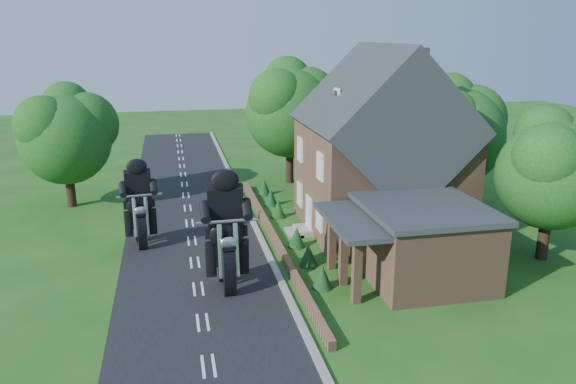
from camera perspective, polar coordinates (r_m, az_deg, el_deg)
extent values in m
plane|color=#1F4F16|center=(25.03, -9.10, -9.73)|extent=(120.00, 120.00, 0.00)
cube|color=black|center=(25.03, -9.10, -9.71)|extent=(7.00, 80.00, 0.02)
cube|color=gray|center=(25.39, -0.76, -8.99)|extent=(0.30, 80.00, 0.12)
cube|color=brown|center=(29.98, -1.41, -4.71)|extent=(0.30, 22.00, 0.40)
cube|color=brown|center=(31.72, 9.30, 1.53)|extent=(8.00, 8.00, 6.00)
cube|color=#282C30|center=(31.13, 9.54, 6.89)|extent=(8.48, 8.64, 8.48)
cube|color=brown|center=(31.59, 13.28, 12.66)|extent=(0.60, 0.90, 1.60)
cube|color=white|center=(30.08, 4.99, 9.63)|extent=(0.12, 0.80, 0.90)
cube|color=black|center=(30.06, 4.88, 9.62)|extent=(0.04, 0.55, 0.65)
cube|color=white|center=(31.06, 2.13, -2.32)|extent=(0.10, 1.10, 2.10)
cube|color=gray|center=(31.27, 1.50, -3.93)|extent=(0.80, 1.60, 0.30)
cube|color=gray|center=(31.19, 0.61, -4.13)|extent=(0.80, 1.60, 0.15)
cube|color=white|center=(28.87, 3.20, -2.61)|extent=(0.10, 1.10, 1.40)
cube|color=black|center=(28.86, 3.16, -2.62)|extent=(0.04, 0.92, 1.22)
cube|color=white|center=(32.94, 1.21, -0.25)|extent=(0.10, 1.10, 1.40)
cube|color=black|center=(32.94, 1.17, -0.25)|extent=(0.04, 0.92, 1.22)
cube|color=white|center=(28.13, 3.28, 2.61)|extent=(0.10, 1.10, 1.40)
cube|color=black|center=(28.13, 3.24, 2.61)|extent=(0.04, 0.92, 1.22)
cube|color=white|center=(32.30, 1.24, 4.36)|extent=(0.10, 1.10, 1.40)
cube|color=black|center=(32.29, 1.20, 4.36)|extent=(0.04, 0.92, 1.22)
cube|color=brown|center=(25.99, 13.50, -5.16)|extent=(5.00, 5.60, 3.20)
cube|color=#282C30|center=(25.44, 13.75, -1.54)|extent=(5.30, 5.94, 0.24)
cube|color=#282C30|center=(24.40, 7.10, -2.86)|extent=(2.60, 5.32, 0.22)
cube|color=brown|center=(23.19, 7.00, -7.98)|extent=(0.35, 0.35, 2.80)
cube|color=brown|center=(24.76, 5.66, -6.36)|extent=(0.35, 0.35, 2.80)
cube|color=brown|center=(26.36, 4.48, -4.92)|extent=(0.35, 0.35, 2.80)
cylinder|color=black|center=(30.25, 24.93, -3.65)|extent=(0.56, 0.56, 2.80)
sphere|color=#174A15|center=(29.50, 25.56, 1.55)|extent=(5.20, 5.20, 5.20)
sphere|color=#174A15|center=(30.46, 26.91, 3.30)|extent=(3.74, 3.74, 3.74)
sphere|color=#174A15|center=(28.14, 25.28, 3.14)|extent=(3.22, 3.22, 3.22)
sphere|color=#174A15|center=(30.03, 24.94, 5.41)|extent=(2.86, 2.86, 2.86)
cylinder|color=black|center=(36.78, 16.55, 0.64)|extent=(0.56, 0.56, 3.00)
sphere|color=#174A15|center=(36.12, 16.94, 5.46)|extent=(6.00, 6.00, 6.00)
sphere|color=#174A15|center=(37.16, 18.45, 7.02)|extent=(4.32, 4.32, 4.32)
sphere|color=#174A15|center=(34.65, 16.27, 7.12)|extent=(3.72, 3.72, 3.72)
sphere|color=#174A15|center=(36.92, 16.44, 9.02)|extent=(3.30, 3.30, 3.30)
cylinder|color=black|center=(42.30, 8.81, 3.46)|extent=(0.56, 0.56, 3.60)
sphere|color=#174A15|center=(41.67, 9.03, 8.54)|extent=(7.20, 7.20, 7.20)
sphere|color=#174A15|center=(42.82, 10.81, 10.11)|extent=(5.18, 5.18, 5.18)
sphere|color=#174A15|center=(40.08, 7.96, 10.38)|extent=(4.46, 4.46, 4.46)
sphere|color=#174A15|center=(42.82, 8.61, 12.14)|extent=(3.96, 3.96, 3.96)
cylinder|color=black|center=(41.57, 0.54, 3.29)|extent=(0.56, 0.56, 3.40)
sphere|color=#174A15|center=(40.96, 0.56, 8.02)|extent=(6.40, 6.40, 6.40)
sphere|color=#174A15|center=(41.79, 2.32, 9.49)|extent=(4.61, 4.61, 4.61)
sphere|color=#174A15|center=(39.64, -0.74, 9.62)|extent=(3.97, 3.97, 3.97)
sphere|color=#174A15|center=(41.98, 0.31, 11.28)|extent=(3.52, 3.52, 3.52)
cylinder|color=black|center=(38.28, -20.90, 0.67)|extent=(0.56, 0.56, 2.80)
sphere|color=#174A15|center=(37.68, -21.34, 4.99)|extent=(5.60, 5.60, 5.60)
sphere|color=#174A15|center=(37.91, -19.45, 6.52)|extent=(4.03, 4.03, 4.03)
sphere|color=#174A15|center=(36.86, -23.22, 6.35)|extent=(3.47, 3.47, 3.47)
sphere|color=#174A15|center=(38.48, -21.23, 8.17)|extent=(3.08, 3.08, 3.08)
cone|color=#113716|center=(24.65, 3.50, -8.56)|extent=(0.90, 0.90, 1.10)
cone|color=#113716|center=(26.87, 2.08, -6.42)|extent=(0.90, 0.90, 1.10)
cone|color=#113716|center=(29.13, 0.89, -4.60)|extent=(0.90, 0.90, 1.10)
cone|color=#113716|center=(33.76, -1.00, -1.71)|extent=(0.90, 0.90, 1.10)
cone|color=#113716|center=(36.11, -1.75, -0.54)|extent=(0.90, 0.90, 1.10)
cone|color=#113716|center=(38.49, -2.42, 0.49)|extent=(0.90, 0.90, 1.10)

